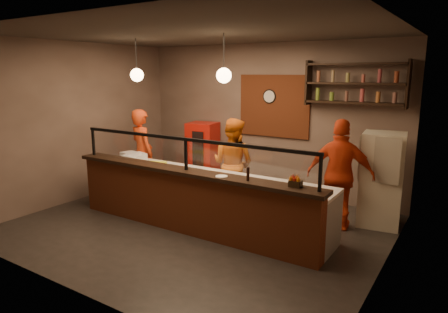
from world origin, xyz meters
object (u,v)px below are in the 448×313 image
Objects in this scene: cook_right at (340,175)px; red_cooler at (203,154)px; wall_clock at (270,96)px; condiment_caddy at (295,183)px; cook_left at (142,153)px; pizza_dough at (205,172)px; cook_mid at (233,164)px; pepper_mill at (248,174)px; fridge at (381,180)px.

cook_right is 1.27× the size of red_cooler.
condiment_caddy is (1.76, -2.71, -0.99)m from wall_clock.
cook_left is 4.12m from cook_right.
pizza_dough is (1.43, -1.92, 0.17)m from red_cooler.
cook_right is at bearing -32.78° from wall_clock.
cook_mid is 2.33m from condiment_caddy.
cook_left is at bearing -6.35° from cook_right.
wall_clock reaches higher than pepper_mill.
red_cooler is at bearing -95.43° from cook_left.
cook_left reaches higher than pepper_mill.
pizza_dough is (-0.00, -0.91, 0.03)m from cook_mid.
cook_mid is 1.20× the size of red_cooler.
cook_left reaches higher than cook_mid.
pizza_dough is (-2.05, -0.98, -0.03)m from cook_right.
wall_clock is at bearing -44.62° from cook_right.
pepper_mill is (1.15, -1.47, 0.28)m from cook_mid.
wall_clock is at bearing -94.67° from cook_mid.
cook_mid is 1.89m from pepper_mill.
fridge is 3.01m from pizza_dough.
wall_clock is at bearing 122.99° from condiment_caddy.
cook_left is 2.08m from cook_mid.
red_cooler is (-3.48, 0.95, -0.20)m from cook_right.
wall_clock is 2.95m from cook_left.
cook_mid reaches higher than pizza_dough.
pizza_dough is at bearing -62.30° from red_cooler.
fridge is 8.03× the size of pepper_mill.
cook_left is 1.14× the size of fridge.
red_cooler is 3.19× the size of pizza_dough.
pepper_mill is at bearing -173.18° from condiment_caddy.
wall_clock reaches higher than condiment_caddy.
cook_left is (-2.15, -1.65, -1.17)m from wall_clock.
wall_clock reaches higher than red_cooler.
cook_right is (4.10, 0.39, 0.01)m from cook_left.
red_cooler reaches higher than condiment_caddy.
cook_right reaches higher than fridge.
fridge reaches higher than condiment_caddy.
pizza_dough is at bearing 154.00° from pepper_mill.
condiment_caddy is (1.86, -1.39, 0.23)m from cook_mid.
pepper_mill reaches higher than condiment_caddy.
cook_right is 4.05× the size of pizza_dough.
fridge is at bearing -149.32° from cook_left.
cook_mid is 8.73× the size of pepper_mill.
fridge is at bearing -14.82° from red_cooler.
cook_mid is 1.09× the size of fridge.
red_cooler reaches higher than pizza_dough.
cook_left reaches higher than fridge.
cook_left is 1.49m from red_cooler.
red_cooler is 2.40m from pizza_dough.
condiment_caddy is at bearing -175.85° from cook_left.
wall_clock is 1.82× the size of condiment_caddy.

